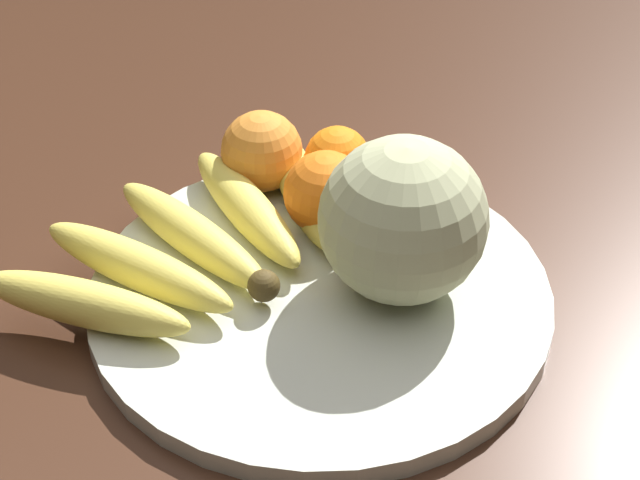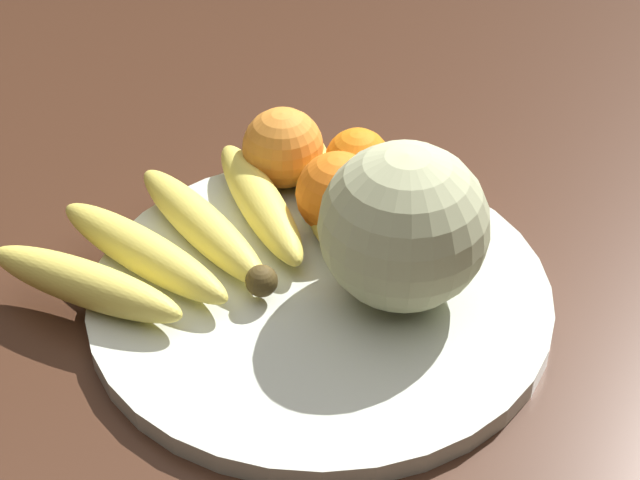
% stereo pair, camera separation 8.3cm
% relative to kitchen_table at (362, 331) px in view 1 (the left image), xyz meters
% --- Properties ---
extents(kitchen_table, '(1.60, 1.14, 0.71)m').
position_rel_kitchen_table_xyz_m(kitchen_table, '(0.00, 0.00, 0.00)').
color(kitchen_table, '#3D2316').
rests_on(kitchen_table, ground_plane).
extents(fruit_bowl, '(0.37, 0.37, 0.02)m').
position_rel_kitchen_table_xyz_m(fruit_bowl, '(0.04, 0.04, 0.08)').
color(fruit_bowl, beige).
rests_on(fruit_bowl, kitchen_table).
extents(melon, '(0.13, 0.13, 0.13)m').
position_rel_kitchen_table_xyz_m(melon, '(-0.02, 0.05, 0.16)').
color(melon, '#B2B789').
rests_on(melon, fruit_bowl).
extents(banana_bunch, '(0.30, 0.28, 0.04)m').
position_rel_kitchen_table_xyz_m(banana_bunch, '(0.14, -0.01, 0.11)').
color(banana_bunch, '#473819').
rests_on(banana_bunch, fruit_bowl).
extents(orange_front_left, '(0.07, 0.07, 0.07)m').
position_rel_kitchen_table_xyz_m(orange_front_left, '(0.03, -0.04, 0.13)').
color(orange_front_left, orange).
rests_on(orange_front_left, fruit_bowl).
extents(orange_front_right, '(0.06, 0.06, 0.06)m').
position_rel_kitchen_table_xyz_m(orange_front_right, '(-0.04, -0.06, 0.12)').
color(orange_front_right, orange).
rests_on(orange_front_right, fruit_bowl).
extents(orange_mid_center, '(0.07, 0.07, 0.07)m').
position_rel_kitchen_table_xyz_m(orange_mid_center, '(0.08, -0.11, 0.13)').
color(orange_mid_center, orange).
rests_on(orange_mid_center, fruit_bowl).
extents(orange_back_left, '(0.06, 0.06, 0.06)m').
position_rel_kitchen_table_xyz_m(orange_back_left, '(0.01, -0.10, 0.12)').
color(orange_back_left, orange).
rests_on(orange_back_left, fruit_bowl).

